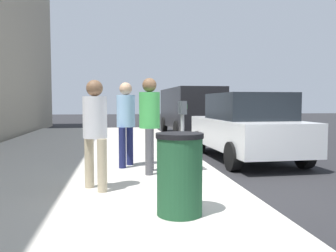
{
  "coord_description": "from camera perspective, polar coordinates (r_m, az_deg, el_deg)",
  "views": [
    {
      "loc": [
        -5.3,
        2.0,
        1.54
      ],
      "look_at": [
        1.26,
        1.07,
        1.09
      ],
      "focal_mm": 37.42,
      "sensor_mm": 36.0,
      "label": 1
    }
  ],
  "objects": [
    {
      "name": "sidewalk_slab",
      "position": [
        5.58,
        -18.51,
        -11.48
      ],
      "size": [
        28.0,
        6.0,
        0.15
      ],
      "primitive_type": "cube",
      "color": "#B7B2A8",
      "rests_on": "ground_plane"
    },
    {
      "name": "pedestrian_bystander",
      "position": [
        5.61,
        -11.8,
        0.04
      ],
      "size": [
        0.46,
        0.38,
        1.73
      ],
      "rotation": [
        0.0,
        0.0,
        -0.95
      ],
      "color": "tan",
      "rests_on": "sidewalk_slab"
    },
    {
      "name": "ground_plane",
      "position": [
        5.87,
        12.38,
        -11.38
      ],
      "size": [
        80.0,
        80.0,
        0.0
      ],
      "primitive_type": "plane",
      "color": "#232326",
      "rests_on": "ground"
    },
    {
      "name": "pedestrian_at_meter",
      "position": [
        6.82,
        -3.03,
        1.57
      ],
      "size": [
        0.55,
        0.4,
        1.86
      ],
      "rotation": [
        0.0,
        0.0,
        -1.71
      ],
      "color": "#47474C",
      "rests_on": "sidewalk_slab"
    },
    {
      "name": "parking_meter",
      "position": [
        6.88,
        2.38,
        0.81
      ],
      "size": [
        0.36,
        0.12,
        1.41
      ],
      "color": "gray",
      "rests_on": "sidewalk_slab"
    },
    {
      "name": "parked_van_far",
      "position": [
        16.53,
        3.58,
        2.92
      ],
      "size": [
        5.26,
        2.25,
        2.18
      ],
      "color": "black",
      "rests_on": "ground_plane"
    },
    {
      "name": "trash_bin",
      "position": [
        4.34,
        1.89,
        -7.79
      ],
      "size": [
        0.59,
        0.59,
        1.01
      ],
      "color": "#1E4C2D",
      "rests_on": "sidewalk_slab"
    },
    {
      "name": "parked_sedan_near",
      "position": [
        9.49,
        12.59,
        -0.07
      ],
      "size": [
        4.46,
        2.09,
        1.77
      ],
      "color": "silver",
      "rests_on": "ground_plane"
    },
    {
      "name": "parking_officer",
      "position": [
        7.55,
        -6.87,
        1.49
      ],
      "size": [
        0.51,
        0.39,
        1.81
      ],
      "rotation": [
        0.0,
        0.0,
        -2.01
      ],
      "color": "#191E4C",
      "rests_on": "sidewalk_slab"
    }
  ]
}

